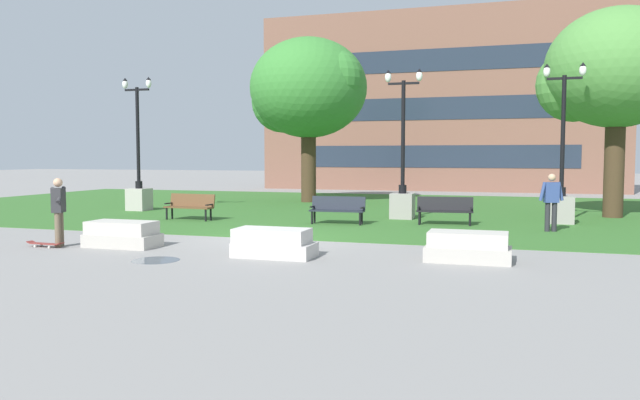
% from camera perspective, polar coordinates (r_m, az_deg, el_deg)
% --- Properties ---
extents(ground_plane, '(140.00, 140.00, 0.00)m').
position_cam_1_polar(ground_plane, '(17.02, -4.53, -3.58)').
color(ground_plane, gray).
extents(grass_lawn, '(40.00, 20.00, 0.02)m').
position_cam_1_polar(grass_lawn, '(26.51, 3.58, -0.80)').
color(grass_lawn, '#336628').
rests_on(grass_lawn, ground).
extents(concrete_block_center, '(1.80, 0.90, 0.64)m').
position_cam_1_polar(concrete_block_center, '(16.26, -17.63, -3.03)').
color(concrete_block_center, '#B2ADA3').
rests_on(concrete_block_center, ground).
extents(concrete_block_left, '(1.80, 0.90, 0.64)m').
position_cam_1_polar(concrete_block_left, '(14.01, -4.28, -3.97)').
color(concrete_block_left, '#BCB7B2').
rests_on(concrete_block_left, ground).
extents(concrete_block_right, '(1.80, 0.90, 0.64)m').
position_cam_1_polar(concrete_block_right, '(13.73, 13.37, -4.23)').
color(concrete_block_right, '#B2ADA3').
rests_on(concrete_block_right, ground).
extents(person_skateboarder, '(0.48, 0.54, 1.71)m').
position_cam_1_polar(person_skateboarder, '(16.75, -22.78, -0.66)').
color(person_skateboarder, brown).
rests_on(person_skateboarder, ground).
extents(skateboard, '(1.03, 0.27, 0.14)m').
position_cam_1_polar(skateboard, '(16.90, -23.83, -3.68)').
color(skateboard, maroon).
rests_on(skateboard, ground).
extents(puddle, '(1.04, 1.04, 0.01)m').
position_cam_1_polar(puddle, '(14.02, -14.79, -5.34)').
color(puddle, '#47515B').
rests_on(puddle, ground).
extents(park_bench_near_left, '(1.84, 0.68, 0.90)m').
position_cam_1_polar(park_bench_near_left, '(20.65, 11.34, -0.79)').
color(park_bench_near_left, black).
rests_on(park_bench_near_left, grass_lawn).
extents(park_bench_near_right, '(1.84, 0.68, 0.90)m').
position_cam_1_polar(park_bench_near_right, '(22.24, -11.79, -0.45)').
color(park_bench_near_right, brown).
rests_on(park_bench_near_right, grass_lawn).
extents(park_bench_far_left, '(1.82, 0.62, 0.90)m').
position_cam_1_polar(park_bench_far_left, '(20.47, 1.62, -0.75)').
color(park_bench_far_left, '#1E232D').
rests_on(park_bench_far_left, grass_lawn).
extents(lamp_post_left, '(1.32, 0.80, 5.40)m').
position_cam_1_polar(lamp_post_left, '(26.56, -16.23, 1.42)').
color(lamp_post_left, '#ADA89E').
rests_on(lamp_post_left, grass_lawn).
extents(lamp_post_right, '(1.32, 0.80, 5.26)m').
position_cam_1_polar(lamp_post_right, '(22.12, 21.20, 0.74)').
color(lamp_post_right, gray).
rests_on(lamp_post_right, grass_lawn).
extents(lamp_post_center, '(1.32, 0.80, 5.28)m').
position_cam_1_polar(lamp_post_center, '(22.37, 7.56, 1.02)').
color(lamp_post_center, gray).
rests_on(lamp_post_center, grass_lawn).
extents(tree_far_left, '(5.89, 5.61, 7.86)m').
position_cam_1_polar(tree_far_left, '(30.35, -1.18, 10.04)').
color(tree_far_left, '#42301E').
rests_on(tree_far_left, grass_lawn).
extents(tree_near_right, '(5.29, 5.03, 7.52)m').
position_cam_1_polar(tree_near_right, '(25.19, 25.39, 10.66)').
color(tree_near_right, '#42301E').
rests_on(tree_near_right, grass_lawn).
extents(person_bystander_near_lawn, '(0.73, 0.40, 1.71)m').
position_cam_1_polar(person_bystander_near_lawn, '(19.62, 20.39, 0.08)').
color(person_bystander_near_lawn, '#28282D').
rests_on(person_bystander_near_lawn, grass_lawn).
extents(building_facade_distant, '(23.00, 1.03, 11.49)m').
position_cam_1_polar(building_facade_distant, '(40.59, 10.51, 8.94)').
color(building_facade_distant, brown).
rests_on(building_facade_distant, ground).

